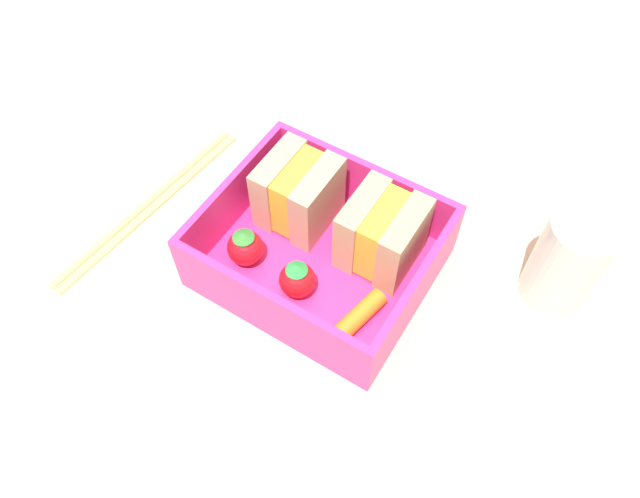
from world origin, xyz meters
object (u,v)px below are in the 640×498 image
(carrot_stick_far_left, at_px, (358,317))
(sandwich_left, at_px, (298,193))
(drinking_glass, at_px, (567,261))
(sandwich_center_left, at_px, (382,234))
(strawberry_left, at_px, (245,247))
(chopstick_pair, at_px, (149,204))
(strawberry_far_left, at_px, (294,277))

(carrot_stick_far_left, bearing_deg, sandwich_left, 146.56)
(carrot_stick_far_left, height_order, drinking_glass, drinking_glass)
(carrot_stick_far_left, bearing_deg, sandwich_center_left, 104.04)
(strawberry_left, xyz_separation_m, carrot_stick_far_left, (0.10, -0.00, -0.01))
(strawberry_left, bearing_deg, sandwich_center_left, 33.28)
(sandwich_center_left, height_order, chopstick_pair, sandwich_center_left)
(strawberry_left, height_order, carrot_stick_far_left, strawberry_left)
(strawberry_far_left, distance_m, drinking_glass, 0.21)
(strawberry_far_left, distance_m, chopstick_pair, 0.16)
(sandwich_left, relative_size, strawberry_far_left, 1.75)
(sandwich_left, height_order, strawberry_far_left, sandwich_left)
(carrot_stick_far_left, xyz_separation_m, chopstick_pair, (-0.21, 0.01, -0.02))
(sandwich_left, distance_m, sandwich_center_left, 0.08)
(drinking_glass, bearing_deg, sandwich_left, -166.38)
(strawberry_far_left, xyz_separation_m, chopstick_pair, (-0.16, 0.01, -0.02))
(sandwich_left, relative_size, carrot_stick_far_left, 1.21)
(carrot_stick_far_left, relative_size, chopstick_pair, 0.23)
(drinking_glass, bearing_deg, sandwich_center_left, -158.89)
(sandwich_center_left, relative_size, chopstick_pair, 0.28)
(sandwich_center_left, relative_size, drinking_glass, 0.69)
(sandwich_left, xyz_separation_m, strawberry_far_left, (0.04, -0.06, -0.01))
(drinking_glass, bearing_deg, strawberry_far_left, -146.89)
(strawberry_left, bearing_deg, drinking_glass, 26.40)
(carrot_stick_far_left, xyz_separation_m, drinking_glass, (0.11, 0.11, 0.02))
(sandwich_center_left, bearing_deg, drinking_glass, 21.11)
(strawberry_left, height_order, strawberry_far_left, same)
(sandwich_center_left, height_order, strawberry_left, sandwich_center_left)
(strawberry_left, distance_m, chopstick_pair, 0.11)
(sandwich_center_left, xyz_separation_m, strawberry_far_left, (-0.04, -0.06, -0.01))
(carrot_stick_far_left, distance_m, drinking_glass, 0.16)
(strawberry_left, relative_size, chopstick_pair, 0.16)
(strawberry_far_left, distance_m, carrot_stick_far_left, 0.06)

